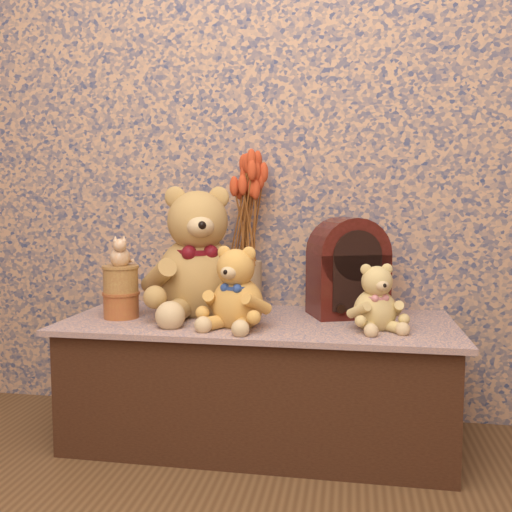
% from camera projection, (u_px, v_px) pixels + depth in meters
% --- Properties ---
extents(display_shelf, '(1.41, 0.61, 0.46)m').
position_uv_depth(display_shelf, '(258.00, 380.00, 2.06)').
color(display_shelf, '#384373').
rests_on(display_shelf, ground).
extents(teddy_large, '(0.57, 0.62, 0.53)m').
position_uv_depth(teddy_large, '(197.00, 246.00, 2.12)').
color(teddy_large, '#A4803F').
rests_on(teddy_large, display_shelf).
extents(teddy_medium, '(0.30, 0.33, 0.30)m').
position_uv_depth(teddy_medium, '(237.00, 283.00, 1.91)').
color(teddy_medium, gold).
rests_on(teddy_medium, display_shelf).
extents(teddy_small, '(0.26, 0.28, 0.24)m').
position_uv_depth(teddy_small, '(375.00, 294.00, 1.88)').
color(teddy_small, tan).
rests_on(teddy_small, display_shelf).
extents(cathedral_radio, '(0.32, 0.28, 0.37)m').
position_uv_depth(cathedral_radio, '(348.00, 267.00, 2.10)').
color(cathedral_radio, '#3B110A').
rests_on(cathedral_radio, display_shelf).
extents(ceramic_vase, '(0.13, 0.13, 0.20)m').
position_uv_depth(ceramic_vase, '(247.00, 285.00, 2.23)').
color(ceramic_vase, tan).
rests_on(ceramic_vase, display_shelf).
extents(dried_stalks, '(0.24, 0.24, 0.42)m').
position_uv_depth(dried_stalks, '(247.00, 209.00, 2.20)').
color(dried_stalks, '#CD4320').
rests_on(dried_stalks, ceramic_vase).
extents(biscuit_tin_lower, '(0.16, 0.16, 0.09)m').
position_uv_depth(biscuit_tin_lower, '(121.00, 305.00, 2.07)').
color(biscuit_tin_lower, '#BA8436').
rests_on(biscuit_tin_lower, display_shelf).
extents(biscuit_tin_upper, '(0.13, 0.13, 0.10)m').
position_uv_depth(biscuit_tin_upper, '(121.00, 280.00, 2.06)').
color(biscuit_tin_upper, '#CFB55A').
rests_on(biscuit_tin_upper, biscuit_tin_lower).
extents(cat_figurine, '(0.12, 0.12, 0.12)m').
position_uv_depth(cat_figurine, '(120.00, 251.00, 2.05)').
color(cat_figurine, silver).
rests_on(cat_figurine, biscuit_tin_upper).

